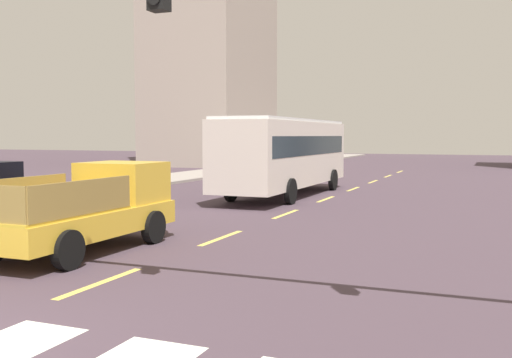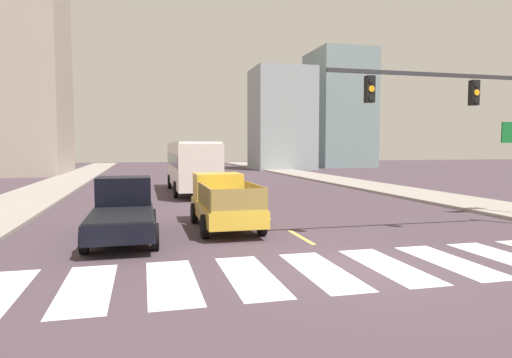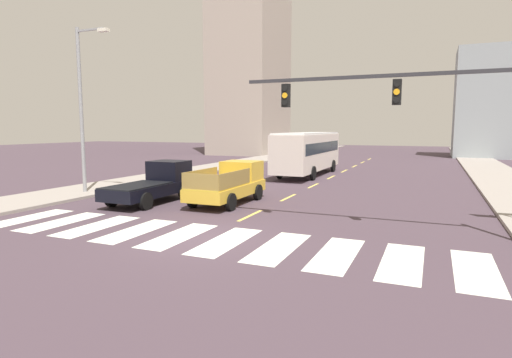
{
  "view_description": "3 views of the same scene",
  "coord_description": "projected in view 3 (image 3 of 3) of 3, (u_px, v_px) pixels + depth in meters",
  "views": [
    {
      "loc": [
        6.5,
        -4.6,
        2.63
      ],
      "look_at": [
        -0.35,
        12.22,
        1.29
      ],
      "focal_mm": 41.63,
      "sensor_mm": 36.0,
      "label": 1
    },
    {
      "loc": [
        -5.11,
        -10.08,
        3.04
      ],
      "look_at": [
        -0.51,
        8.16,
        1.68
      ],
      "focal_mm": 31.51,
      "sensor_mm": 36.0,
      "label": 2
    },
    {
      "loc": [
        7.0,
        -11.83,
        3.66
      ],
      "look_at": [
        -1.11,
        7.22,
        1.14
      ],
      "focal_mm": 29.34,
      "sensor_mm": 36.0,
      "label": 3
    }
  ],
  "objects": [
    {
      "name": "lane_dash_2",
      "position": [
        313.0,
        186.0,
        26.76
      ],
      "size": [
        0.16,
        2.4,
        0.01
      ],
      "primitive_type": "cube",
      "color": "#E0C955",
      "rests_on": "ground"
    },
    {
      "name": "lane_dash_5",
      "position": [
        354.0,
        166.0,
        40.46
      ],
      "size": [
        0.16,
        2.4,
        0.01
      ],
      "primitive_type": "cube",
      "color": "#E0C955",
      "rests_on": "ground"
    },
    {
      "name": "crosswalk_stripe_2",
      "position": [
        97.0,
        226.0,
        15.73
      ],
      "size": [
        1.09,
        3.62,
        0.01
      ],
      "primitive_type": "cube",
      "color": "white",
      "rests_on": "ground"
    },
    {
      "name": "lane_dash_4",
      "position": [
        344.0,
        171.0,
        35.89
      ],
      "size": [
        0.16,
        2.4,
        0.01
      ],
      "primitive_type": "cube",
      "color": "#E0C955",
      "rests_on": "ground"
    },
    {
      "name": "crosswalk_stripe_3",
      "position": [
        136.0,
        231.0,
        15.02
      ],
      "size": [
        1.09,
        3.62,
        0.01
      ],
      "primitive_type": "cube",
      "color": "white",
      "rests_on": "ground"
    },
    {
      "name": "block_mid_right",
      "position": [
        489.0,
        103.0,
        51.65
      ],
      "size": [
        7.76,
        7.21,
        13.39
      ],
      "primitive_type": "cube",
      "color": "#8F999E",
      "rests_on": "ground"
    },
    {
      "name": "crosswalk_stripe_9",
      "position": [
        476.0,
        271.0,
        10.8
      ],
      "size": [
        1.09,
        3.62,
        0.01
      ],
      "primitive_type": "cube",
      "color": "white",
      "rests_on": "ground"
    },
    {
      "name": "tower_tall_centre",
      "position": [
        250.0,
        13.0,
        58.08
      ],
      "size": [
        8.41,
        11.48,
        39.05
      ],
      "primitive_type": "cube",
      "color": "#A5978B",
      "rests_on": "ground"
    },
    {
      "name": "city_bus",
      "position": [
        308.0,
        150.0,
        32.5
      ],
      "size": [
        2.72,
        10.8,
        3.32
      ],
      "rotation": [
        0.0,
        0.0,
        0.03
      ],
      "color": "silver",
      "rests_on": "ground"
    },
    {
      "name": "streetlight_left",
      "position": [
        83.0,
        104.0,
        22.68
      ],
      "size": [
        2.2,
        0.28,
        9.0
      ],
      "color": "gray",
      "rests_on": "ground"
    },
    {
      "name": "traffic_signal_gantry",
      "position": [
        435.0,
        110.0,
        13.46
      ],
      "size": [
        9.81,
        0.27,
        6.0
      ],
      "color": "#2D2D33",
      "rests_on": "ground"
    },
    {
      "name": "crosswalk_stripe_0",
      "position": [
        29.0,
        218.0,
        17.13
      ],
      "size": [
        1.09,
        3.62,
        0.01
      ],
      "primitive_type": "cube",
      "color": "white",
      "rests_on": "ground"
    },
    {
      "name": "ground_plane",
      "position": [
        202.0,
        238.0,
        13.97
      ],
      "size": [
        160.0,
        160.0,
        0.0
      ],
      "primitive_type": "plane",
      "color": "#483842"
    },
    {
      "name": "lane_dash_7",
      "position": [
        369.0,
        159.0,
        49.59
      ],
      "size": [
        0.16,
        2.4,
        0.01
      ],
      "primitive_type": "cube",
      "color": "#E0C955",
      "rests_on": "ground"
    },
    {
      "name": "pickup_dark",
      "position": [
        156.0,
        183.0,
        20.97
      ],
      "size": [
        2.18,
        5.2,
        1.96
      ],
      "rotation": [
        0.0,
        0.0,
        -0.04
      ],
      "color": "black",
      "rests_on": "ground"
    },
    {
      "name": "lane_dash_1",
      "position": [
        288.0,
        197.0,
        22.19
      ],
      "size": [
        0.16,
        2.4,
        0.01
      ],
      "primitive_type": "cube",
      "color": "#E0C955",
      "rests_on": "ground"
    },
    {
      "name": "crosswalk_stripe_5",
      "position": [
        226.0,
        241.0,
        13.61
      ],
      "size": [
        1.09,
        3.62,
        0.01
      ],
      "primitive_type": "cube",
      "color": "white",
      "rests_on": "ground"
    },
    {
      "name": "crosswalk_stripe_4",
      "position": [
        179.0,
        236.0,
        14.32
      ],
      "size": [
        1.09,
        3.62,
        0.01
      ],
      "primitive_type": "cube",
      "color": "white",
      "rests_on": "ground"
    },
    {
      "name": "lane_dash_6",
      "position": [
        363.0,
        162.0,
        45.03
      ],
      "size": [
        0.16,
        2.4,
        0.01
      ],
      "primitive_type": "cube",
      "color": "#E0C955",
      "rests_on": "ground"
    },
    {
      "name": "pickup_stakebed",
      "position": [
        231.0,
        183.0,
        20.72
      ],
      "size": [
        2.18,
        5.2,
        1.96
      ],
      "rotation": [
        0.0,
        0.0,
        -0.02
      ],
      "color": "gold",
      "rests_on": "ground"
    },
    {
      "name": "sidewalk_left",
      "position": [
        192.0,
        171.0,
        34.88
      ],
      "size": [
        3.93,
        110.0,
        0.15
      ],
      "primitive_type": "cube",
      "color": "gray",
      "rests_on": "ground"
    },
    {
      "name": "crosswalk_stripe_1",
      "position": [
        62.0,
        222.0,
        16.43
      ],
      "size": [
        1.09,
        3.62,
        0.01
      ],
      "primitive_type": "cube",
      "color": "white",
      "rests_on": "ground"
    },
    {
      "name": "crosswalk_stripe_8",
      "position": [
        402.0,
        262.0,
        11.5
      ],
      "size": [
        1.09,
        3.62,
        0.01
      ],
      "primitive_type": "cube",
      "color": "white",
      "rests_on": "ground"
    },
    {
      "name": "crosswalk_stripe_7",
      "position": [
        337.0,
        254.0,
        12.21
      ],
      "size": [
        1.09,
        3.62,
        0.01
      ],
      "primitive_type": "cube",
      "color": "white",
      "rests_on": "ground"
    },
    {
      "name": "lane_dash_0",
      "position": [
        250.0,
        215.0,
        17.62
      ],
      "size": [
        0.16,
        2.4,
        0.01
      ],
      "primitive_type": "cube",
      "color": "#E0C955",
      "rests_on": "ground"
    },
    {
      "name": "sidewalk_right",
      "position": [
        511.0,
        186.0,
        25.92
      ],
      "size": [
        3.93,
        110.0,
        0.15
      ],
      "primitive_type": "cube",
      "color": "gray",
      "rests_on": "ground"
    },
    {
      "name": "crosswalk_stripe_6",
      "position": [
        278.0,
        247.0,
        12.91
      ],
      "size": [
        1.09,
        3.62,
        0.01
      ],
      "primitive_type": "cube",
      "color": "white",
      "rests_on": "ground"
    },
    {
      "name": "lane_dash_3",
      "position": [
        331.0,
        177.0,
        31.32
      ],
      "size": [
        0.16,
        2.4,
        0.01
      ],
      "primitive_type": "cube",
      "color": "#E0C955",
      "rests_on": "ground"
    }
  ]
}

